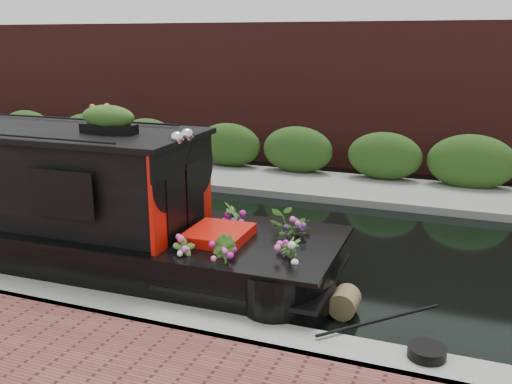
% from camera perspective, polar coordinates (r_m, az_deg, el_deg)
% --- Properties ---
extents(ground, '(80.00, 80.00, 0.00)m').
position_cam_1_polar(ground, '(10.49, -3.96, -4.78)').
color(ground, black).
rests_on(ground, ground).
extents(near_bank_coping, '(40.00, 0.60, 0.50)m').
position_cam_1_polar(near_bank_coping, '(7.89, -14.38, -12.31)').
color(near_bank_coping, gray).
rests_on(near_bank_coping, ground).
extents(far_bank_path, '(40.00, 2.40, 0.34)m').
position_cam_1_polar(far_bank_path, '(14.24, 3.20, 0.61)').
color(far_bank_path, gray).
rests_on(far_bank_path, ground).
extents(far_hedge, '(40.00, 1.10, 2.80)m').
position_cam_1_polar(far_hedge, '(15.07, 4.26, 1.41)').
color(far_hedge, '#274A18').
rests_on(far_hedge, ground).
extents(far_brick_wall, '(40.00, 1.00, 8.00)m').
position_cam_1_polar(far_brick_wall, '(17.04, 6.34, 2.98)').
color(far_brick_wall, '#4D1D1A').
rests_on(far_brick_wall, ground).
extents(rope_fender, '(0.37, 0.42, 0.37)m').
position_cam_1_polar(rope_fender, '(7.80, 8.86, -10.82)').
color(rope_fender, brown).
rests_on(rope_fender, ground).
extents(coiled_mooring_rope, '(0.42, 0.42, 0.12)m').
position_cam_1_polar(coiled_mooring_rope, '(6.63, 16.71, -15.07)').
color(coiled_mooring_rope, black).
rests_on(coiled_mooring_rope, near_bank_coping).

